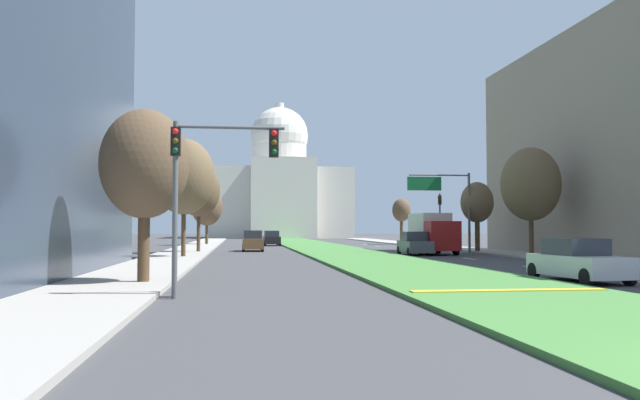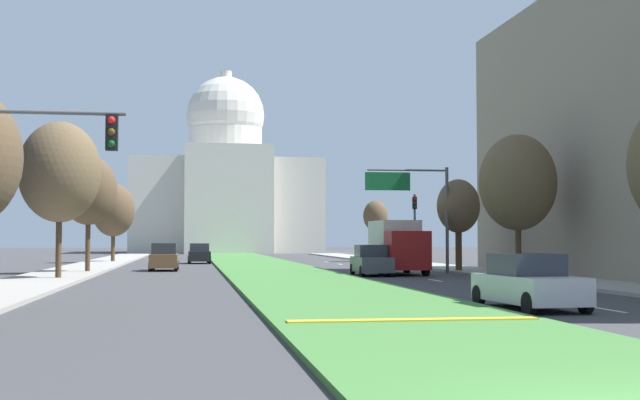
# 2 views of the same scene
# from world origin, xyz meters

# --- Properties ---
(ground_plane) EXTENTS (274.40, 274.40, 0.00)m
(ground_plane) POSITION_xyz_m (0.00, 62.36, 0.00)
(ground_plane) COLOR #3D3D3F
(grass_median) EXTENTS (6.84, 112.26, 0.14)m
(grass_median) POSITION_xyz_m (0.00, 56.13, 0.07)
(grass_median) COLOR #427A38
(grass_median) RESTS_ON ground_plane
(median_curb_nose) EXTENTS (6.15, 0.50, 0.04)m
(median_curb_nose) POSITION_xyz_m (0.00, 11.37, 0.16)
(median_curb_nose) COLOR gold
(median_curb_nose) RESTS_ON grass_median
(lane_dashes_right) EXTENTS (0.16, 55.51, 0.01)m
(lane_dashes_right) POSITION_xyz_m (6.98, 43.05, 0.00)
(lane_dashes_right) COLOR silver
(lane_dashes_right) RESTS_ON ground_plane
(sidewalk_left) EXTENTS (4.00, 112.26, 0.15)m
(sidewalk_left) POSITION_xyz_m (-12.55, 49.89, 0.07)
(sidewalk_left) COLOR #9E9991
(sidewalk_left) RESTS_ON ground_plane
(sidewalk_right) EXTENTS (4.00, 112.26, 0.15)m
(sidewalk_right) POSITION_xyz_m (12.55, 49.89, 0.07)
(sidewalk_right) COLOR #9E9991
(sidewalk_right) RESTS_ON ground_plane
(capitol_building) EXTENTS (28.10, 25.98, 28.26)m
(capitol_building) POSITION_xyz_m (0.00, 123.89, 9.71)
(capitol_building) COLOR beige
(capitol_building) RESTS_ON ground_plane
(traffic_light_near_left) EXTENTS (3.34, 0.35, 5.20)m
(traffic_light_near_left) POSITION_xyz_m (-9.21, 11.75, 3.80)
(traffic_light_near_left) COLOR #515456
(traffic_light_near_left) RESTS_ON ground_plane
(traffic_light_far_right) EXTENTS (0.28, 0.35, 5.20)m
(traffic_light_far_right) POSITION_xyz_m (10.05, 48.92, 3.31)
(traffic_light_far_right) COLOR #515456
(traffic_light_far_right) RESTS_ON ground_plane
(overhead_guide_sign) EXTENTS (5.24, 0.20, 6.50)m
(overhead_guide_sign) POSITION_xyz_m (8.35, 41.98, 4.63)
(overhead_guide_sign) COLOR #515456
(overhead_guide_sign) RESTS_ON ground_plane
(street_tree_left_near) EXTENTS (3.17, 3.17, 6.36)m
(street_tree_left_near) POSITION_xyz_m (-11.58, 16.18, 4.34)
(street_tree_left_near) COLOR #4C3823
(street_tree_left_near) RESTS_ON ground_plane
(street_tree_left_mid) EXTENTS (4.12, 4.12, 8.09)m
(street_tree_left_mid) POSITION_xyz_m (-11.93, 36.19, 5.50)
(street_tree_left_mid) COLOR #4C3823
(street_tree_left_mid) RESTS_ON ground_plane
(street_tree_right_mid) EXTENTS (4.03, 4.03, 7.57)m
(street_tree_right_mid) POSITION_xyz_m (11.56, 33.79, 5.04)
(street_tree_right_mid) COLOR #4C3823
(street_tree_right_mid) RESTS_ON ground_plane
(street_tree_left_far) EXTENTS (3.40, 3.40, 7.20)m
(street_tree_left_far) POSITION_xyz_m (-11.49, 44.82, 5.05)
(street_tree_left_far) COLOR #4C3823
(street_tree_left_far) RESTS_ON ground_plane
(street_tree_right_far) EXTENTS (2.68, 2.68, 5.83)m
(street_tree_right_far) POSITION_xyz_m (11.22, 42.76, 4.10)
(street_tree_right_far) COLOR #4C3823
(street_tree_right_far) RESTS_ON ground_plane
(street_tree_left_distant) EXTENTS (3.71, 3.71, 6.95)m
(street_tree_left_distant) POSITION_xyz_m (-12.04, 68.39, 4.61)
(street_tree_left_distant) COLOR #4C3823
(street_tree_left_distant) RESTS_ON ground_plane
(street_tree_right_distant) EXTENTS (2.28, 2.28, 5.65)m
(street_tree_right_distant) POSITION_xyz_m (11.59, 68.71, 4.14)
(street_tree_right_distant) COLOR #4C3823
(street_tree_right_distant) RESTS_ON ground_plane
(sedan_lead_stopped) EXTENTS (2.19, 4.56, 1.66)m
(sedan_lead_stopped) POSITION_xyz_m (4.70, 15.76, 0.78)
(sedan_lead_stopped) COLOR #BCBCC1
(sedan_lead_stopped) RESTS_ON ground_plane
(sedan_midblock) EXTENTS (2.00, 4.21, 1.77)m
(sedan_midblock) POSITION_xyz_m (4.91, 39.23, 0.82)
(sedan_midblock) COLOR #4C5156
(sedan_midblock) RESTS_ON ground_plane
(sedan_distant) EXTENTS (1.87, 4.48, 1.82)m
(sedan_distant) POSITION_xyz_m (-7.03, 48.87, 0.85)
(sedan_distant) COLOR brown
(sedan_distant) RESTS_ON ground_plane
(sedan_far_horizon) EXTENTS (1.95, 4.31, 1.72)m
(sedan_far_horizon) POSITION_xyz_m (-4.57, 65.24, 0.81)
(sedan_far_horizon) COLOR black
(sedan_far_horizon) RESTS_ON ground_plane
(box_truck_delivery) EXTENTS (2.40, 6.40, 3.20)m
(box_truck_delivery) POSITION_xyz_m (6.88, 41.00, 1.68)
(box_truck_delivery) COLOR maroon
(box_truck_delivery) RESTS_ON ground_plane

